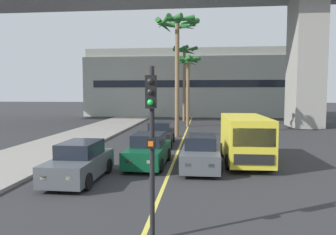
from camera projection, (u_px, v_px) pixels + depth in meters
The scene contains 12 objects.
sidewalk_left at pixel (18, 160), 16.68m from camera, with size 4.80×80.00×0.15m, color gray.
lane_stripe_center at pixel (182, 141), 23.77m from camera, with size 0.14×56.00×0.01m, color #DBCC4C.
pier_building_backdrop at pixel (193, 84), 48.84m from camera, with size 31.43×8.04×9.74m.
car_queue_front at pixel (80, 162), 13.18m from camera, with size 1.87×4.12×1.56m.
car_queue_second at pixel (201, 154), 15.09m from camera, with size 1.86×4.11×1.56m.
car_queue_third at pixel (160, 134), 21.81m from camera, with size 1.93×4.15×1.56m.
car_queue_fourth at pixel (148, 151), 15.79m from camera, with size 1.94×4.15×1.56m.
delivery_van at pixel (245, 138), 16.24m from camera, with size 2.24×5.29×2.36m.
traffic_light_median_near at pixel (152, 130), 7.59m from camera, with size 0.24×0.37×4.20m.
palm_tree_near_median at pixel (188, 68), 32.80m from camera, with size 2.65×2.65×7.28m.
palm_tree_mid_median at pixel (178, 35), 25.24m from camera, with size 3.53×3.50×9.45m.
palm_tree_far_median at pixel (185, 60), 38.94m from camera, with size 3.22×3.35×9.10m.
Camera 1 is at (1.44, 0.46, 3.61)m, focal length 34.57 mm.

